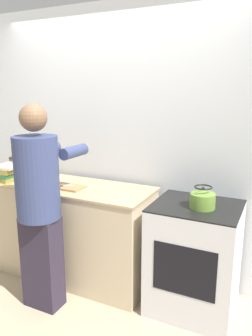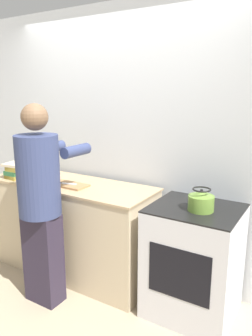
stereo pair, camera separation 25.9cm
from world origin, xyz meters
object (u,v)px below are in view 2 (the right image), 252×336
Objects in this scene: cutting_board at (69,185)px; bowl_prep at (40,177)px; person at (41,199)px; canister_jar at (26,163)px; oven at (193,261)px; knife at (64,183)px; kettle at (201,201)px.

bowl_prep reaches higher than cutting_board.
canister_jar is at bearing 144.13° from person.
oven is 1.31m from cutting_board.
bowl_prep is at bearing -175.99° from oven.
knife is (-0.10, 0.39, 0.03)m from person.
bowl_prep is at bearing -178.36° from cutting_board.
kettle is at bearing -10.34° from knife.
person reaches higher than bowl_prep.
knife is 1.31m from kettle.
kettle is (1.26, 0.06, 0.05)m from cutting_board.
knife is 1.35× the size of canister_jar.
kettle is 1.06× the size of bowl_prep.
oven is at bearing 4.72° from cutting_board.
oven is at bearing -8.24° from knife.
person is at bearing -156.22° from oven.
person reaches higher than canister_jar.
canister_jar is (-0.41, 0.20, 0.05)m from bowl_prep.
canister_jar is at bearing 150.64° from knife.
oven is at bearing 4.01° from bowl_prep.
person is 0.58m from bowl_prep.
oven is 0.54m from kettle.
cutting_board is at bearing -177.44° from kettle.
kettle is at bearing -40.06° from oven.
person is 8.74× the size of kettle.
kettle reaches higher than cutting_board.
bowl_prep is (-0.42, 0.40, 0.05)m from person.
canister_jar is at bearing 176.24° from kettle.
cutting_board is 0.80m from canister_jar.
kettle is 1.06× the size of canister_jar.
kettle is at bearing 2.56° from cutting_board.
cutting_board is 0.36m from bowl_prep.
person reaches higher than cutting_board.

